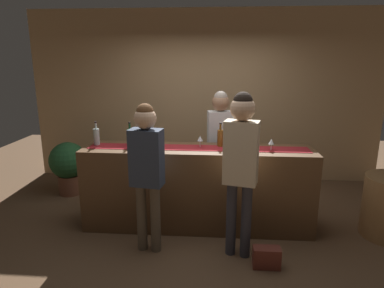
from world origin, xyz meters
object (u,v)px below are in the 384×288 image
wine_bottle_amber (220,138)px  wine_glass_far_end (200,139)px  wine_glass_near_customer (242,142)px  wine_bottle_clear (97,136)px  bartender (220,138)px  wine_glass_mid_counter (271,142)px  customer_browsing (147,163)px  wine_bottle_green (130,137)px  potted_plant_tall (68,164)px  handbag (266,257)px  customer_sipping (241,157)px

wine_bottle_amber → wine_glass_far_end: wine_bottle_amber is taller
wine_glass_near_customer → wine_bottle_amber: bearing=142.0°
wine_bottle_clear → bartender: 1.64m
wine_bottle_clear → bartender: size_ratio=0.18×
wine_glass_mid_counter → customer_browsing: 1.49m
wine_bottle_clear → wine_bottle_green: size_ratio=1.00×
wine_bottle_clear → potted_plant_tall: wine_bottle_clear is taller
wine_bottle_green → wine_glass_far_end: wine_bottle_green is taller
wine_glass_far_end → potted_plant_tall: bearing=157.6°
wine_bottle_amber → wine_glass_far_end: size_ratio=2.10×
bartender → handbag: size_ratio=5.98×
wine_bottle_green → wine_glass_near_customer: 1.38m
wine_glass_far_end → bartender: bearing=65.2°
wine_bottle_green → wine_glass_far_end: (0.87, 0.00, -0.01)m
wine_glass_near_customer → wine_bottle_green: bearing=173.9°
wine_bottle_green → wine_glass_mid_counter: (1.72, -0.09, -0.01)m
customer_browsing → wine_bottle_clear: bearing=147.8°
customer_browsing → potted_plant_tall: customer_browsing is taller
customer_browsing → wine_bottle_green: bearing=125.9°
wine_bottle_amber → customer_sipping: bearing=-74.2°
handbag → wine_glass_mid_counter: bearing=82.2°
wine_bottle_clear → wine_glass_mid_counter: bearing=-2.6°
bartender → customer_sipping: bearing=91.2°
bartender → customer_sipping: (0.21, -1.22, 0.08)m
wine_bottle_amber → wine_bottle_clear: bearing=-178.2°
wine_glass_mid_counter → potted_plant_tall: 3.18m
customer_browsing → handbag: (1.27, -0.24, -0.91)m
wine_glass_near_customer → customer_sipping: 0.54m
wine_bottle_clear → bartender: bearing=19.0°
potted_plant_tall → handbag: 3.37m
wine_bottle_green → wine_glass_far_end: size_ratio=2.10×
wine_bottle_green → bartender: size_ratio=0.18×
wine_glass_far_end → potted_plant_tall: size_ratio=0.17×
wine_glass_near_customer → handbag: bearing=-72.4°
wine_glass_mid_counter → handbag: 1.31m
potted_plant_tall → bartender: bearing=-8.1°
customer_browsing → potted_plant_tall: size_ratio=1.98×
bartender → wine_glass_near_customer: bearing=101.9°
wine_bottle_green → customer_browsing: (0.34, -0.66, -0.13)m
wine_glass_far_end → customer_browsing: customer_browsing is taller
wine_bottle_clear → potted_plant_tall: (-0.81, 0.87, -0.66)m
wine_glass_mid_counter → potted_plant_tall: bearing=161.9°
wine_glass_mid_counter → customer_sipping: customer_sipping is taller
wine_bottle_green → potted_plant_tall: wine_bottle_green is taller
wine_bottle_amber → customer_browsing: size_ratio=0.18×
handbag → customer_sipping: bearing=143.2°
customer_sipping → potted_plant_tall: customer_sipping is taller
wine_bottle_amber → customer_sipping: 0.76m
handbag → wine_bottle_amber: bearing=117.4°
wine_glass_far_end → wine_bottle_clear: bearing=180.0°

